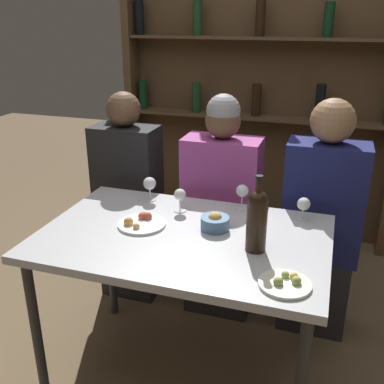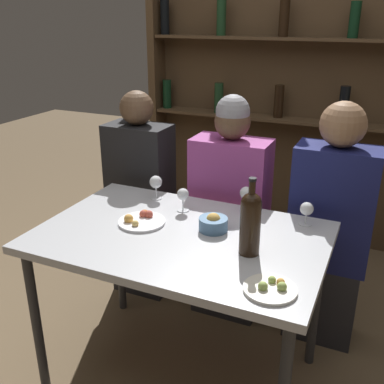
% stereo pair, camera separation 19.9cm
% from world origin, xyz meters
% --- Properties ---
extents(ground_plane, '(10.00, 10.00, 0.00)m').
position_xyz_m(ground_plane, '(0.00, 0.00, 0.00)').
color(ground_plane, brown).
extents(dining_table, '(1.24, 0.81, 0.78)m').
position_xyz_m(dining_table, '(0.00, 0.00, 0.71)').
color(dining_table, '#B7BABF').
rests_on(dining_table, ground_plane).
extents(wine_rack_wall, '(2.04, 0.21, 2.33)m').
position_xyz_m(wine_rack_wall, '(0.00, 1.70, 1.20)').
color(wine_rack_wall, '#4C3823').
rests_on(wine_rack_wall, ground_plane).
extents(wine_bottle, '(0.08, 0.08, 0.32)m').
position_xyz_m(wine_bottle, '(0.32, -0.04, 0.92)').
color(wine_bottle, black).
rests_on(wine_bottle, dining_table).
extents(wine_glass_0, '(0.06, 0.06, 0.12)m').
position_xyz_m(wine_glass_0, '(-0.29, 0.31, 0.86)').
color(wine_glass_0, silver).
rests_on(wine_glass_0, dining_table).
extents(wine_glass_1, '(0.06, 0.06, 0.11)m').
position_xyz_m(wine_glass_1, '(0.48, 0.31, 0.85)').
color(wine_glass_1, silver).
rests_on(wine_glass_1, dining_table).
extents(wine_glass_2, '(0.06, 0.06, 0.12)m').
position_xyz_m(wine_glass_2, '(0.18, 0.35, 0.86)').
color(wine_glass_2, silver).
rests_on(wine_glass_2, dining_table).
extents(wine_glass_3, '(0.06, 0.06, 0.11)m').
position_xyz_m(wine_glass_3, '(-0.09, 0.23, 0.86)').
color(wine_glass_3, silver).
rests_on(wine_glass_3, dining_table).
extents(food_plate_0, '(0.19, 0.19, 0.04)m').
position_xyz_m(food_plate_0, '(0.47, -0.26, 0.79)').
color(food_plate_0, silver).
rests_on(food_plate_0, dining_table).
extents(food_plate_1, '(0.22, 0.22, 0.05)m').
position_xyz_m(food_plate_1, '(-0.21, 0.03, 0.79)').
color(food_plate_1, white).
rests_on(food_plate_1, dining_table).
extents(snack_bowl, '(0.13, 0.13, 0.08)m').
position_xyz_m(snack_bowl, '(0.12, 0.09, 0.81)').
color(snack_bowl, '#4C7299').
rests_on(snack_bowl, dining_table).
extents(seated_person_left, '(0.37, 0.22, 1.27)m').
position_xyz_m(seated_person_left, '(-0.55, 0.59, 0.60)').
color(seated_person_left, '#26262B').
rests_on(seated_person_left, ground_plane).
extents(seated_person_center, '(0.41, 0.22, 1.29)m').
position_xyz_m(seated_person_center, '(0.02, 0.59, 0.61)').
color(seated_person_center, '#26262B').
rests_on(seated_person_center, ground_plane).
extents(seated_person_right, '(0.40, 0.22, 1.30)m').
position_xyz_m(seated_person_right, '(0.56, 0.59, 0.62)').
color(seated_person_right, '#26262B').
rests_on(seated_person_right, ground_plane).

